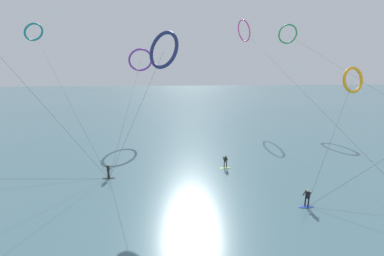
{
  "coord_description": "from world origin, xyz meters",
  "views": [
    {
      "loc": [
        -2.18,
        -0.98,
        11.75
      ],
      "look_at": [
        0.0,
        20.61,
        6.57
      ],
      "focal_mm": 22.11,
      "sensor_mm": 36.0,
      "label": 1
    }
  ],
  "objects_px": {
    "kite_amber": "(353,80)",
    "surfer_lime": "(225,163)",
    "kite_magenta": "(244,31)",
    "surfer_cobalt": "(307,199)",
    "kite_violet": "(141,60)",
    "kite_emerald": "(288,34)",
    "kite_teal": "(34,32)",
    "kite_navy": "(163,50)",
    "surfer_charcoal": "(108,172)"
  },
  "relations": [
    {
      "from": "surfer_charcoal",
      "to": "kite_amber",
      "type": "xyz_separation_m",
      "value": [
        29.27,
        1.82,
        9.95
      ]
    },
    {
      "from": "kite_teal",
      "to": "kite_magenta",
      "type": "bearing_deg",
      "value": 137.18
    },
    {
      "from": "surfer_cobalt",
      "to": "kite_emerald",
      "type": "bearing_deg",
      "value": -53.18
    },
    {
      "from": "surfer_charcoal",
      "to": "kite_emerald",
      "type": "bearing_deg",
      "value": 91.72
    },
    {
      "from": "kite_navy",
      "to": "kite_amber",
      "type": "height_order",
      "value": "kite_navy"
    },
    {
      "from": "surfer_lime",
      "to": "kite_violet",
      "type": "bearing_deg",
      "value": -64.15
    },
    {
      "from": "surfer_charcoal",
      "to": "kite_amber",
      "type": "height_order",
      "value": "kite_amber"
    },
    {
      "from": "kite_magenta",
      "to": "kite_teal",
      "type": "relative_size",
      "value": 2.38
    },
    {
      "from": "kite_violet",
      "to": "kite_emerald",
      "type": "relative_size",
      "value": 0.51
    },
    {
      "from": "surfer_cobalt",
      "to": "kite_magenta",
      "type": "height_order",
      "value": "kite_magenta"
    },
    {
      "from": "surfer_charcoal",
      "to": "kite_magenta",
      "type": "distance_m",
      "value": 47.46
    },
    {
      "from": "kite_amber",
      "to": "kite_navy",
      "type": "bearing_deg",
      "value": 163.55
    },
    {
      "from": "kite_amber",
      "to": "surfer_charcoal",
      "type": "bearing_deg",
      "value": 169.98
    },
    {
      "from": "surfer_charcoal",
      "to": "surfer_cobalt",
      "type": "height_order",
      "value": "same"
    },
    {
      "from": "surfer_charcoal",
      "to": "kite_amber",
      "type": "distance_m",
      "value": 30.97
    },
    {
      "from": "surfer_cobalt",
      "to": "surfer_lime",
      "type": "xyz_separation_m",
      "value": [
        -5.1,
        9.23,
        0.0
      ]
    },
    {
      "from": "surfer_charcoal",
      "to": "kite_teal",
      "type": "xyz_separation_m",
      "value": [
        -15.19,
        19.09,
        17.34
      ]
    },
    {
      "from": "surfer_charcoal",
      "to": "surfer_lime",
      "type": "xyz_separation_m",
      "value": [
        13.71,
        1.51,
        0.0
      ]
    },
    {
      "from": "kite_navy",
      "to": "kite_emerald",
      "type": "distance_m",
      "value": 41.66
    },
    {
      "from": "surfer_charcoal",
      "to": "surfer_lime",
      "type": "height_order",
      "value": "same"
    },
    {
      "from": "surfer_cobalt",
      "to": "surfer_lime",
      "type": "bearing_deg",
      "value": -1.36
    },
    {
      "from": "kite_teal",
      "to": "kite_amber",
      "type": "height_order",
      "value": "kite_teal"
    },
    {
      "from": "kite_magenta",
      "to": "kite_teal",
      "type": "xyz_separation_m",
      "value": [
        -40.76,
        -15.18,
        -3.25
      ]
    },
    {
      "from": "kite_magenta",
      "to": "kite_emerald",
      "type": "bearing_deg",
      "value": -115.09
    },
    {
      "from": "kite_magenta",
      "to": "kite_amber",
      "type": "relative_size",
      "value": 4.04
    },
    {
      "from": "kite_violet",
      "to": "kite_amber",
      "type": "xyz_separation_m",
      "value": [
        27.66,
        -21.96,
        -3.22
      ]
    },
    {
      "from": "kite_teal",
      "to": "kite_emerald",
      "type": "height_order",
      "value": "kite_emerald"
    },
    {
      "from": "kite_violet",
      "to": "kite_emerald",
      "type": "xyz_separation_m",
      "value": [
        34.01,
        8.23,
        6.49
      ]
    },
    {
      "from": "kite_violet",
      "to": "kite_magenta",
      "type": "relative_size",
      "value": 0.51
    },
    {
      "from": "kite_magenta",
      "to": "kite_amber",
      "type": "bearing_deg",
      "value": 174.06
    },
    {
      "from": "surfer_cobalt",
      "to": "kite_teal",
      "type": "xyz_separation_m",
      "value": [
        -34.0,
        26.81,
        17.34
      ]
    },
    {
      "from": "kite_navy",
      "to": "kite_magenta",
      "type": "xyz_separation_m",
      "value": [
        19.13,
        31.3,
        7.25
      ]
    },
    {
      "from": "surfer_lime",
      "to": "kite_teal",
      "type": "xyz_separation_m",
      "value": [
        -28.9,
        17.58,
        17.34
      ]
    },
    {
      "from": "surfer_cobalt",
      "to": "surfer_charcoal",
      "type": "bearing_deg",
      "value": 37.43
    },
    {
      "from": "kite_violet",
      "to": "surfer_cobalt",
      "type": "bearing_deg",
      "value": 100.62
    },
    {
      "from": "surfer_cobalt",
      "to": "kite_navy",
      "type": "distance_m",
      "value": 21.1
    },
    {
      "from": "surfer_cobalt",
      "to": "kite_magenta",
      "type": "xyz_separation_m",
      "value": [
        6.76,
        41.99,
        20.59
      ]
    },
    {
      "from": "kite_teal",
      "to": "kite_emerald",
      "type": "relative_size",
      "value": 0.42
    },
    {
      "from": "surfer_cobalt",
      "to": "kite_amber",
      "type": "relative_size",
      "value": 0.14
    },
    {
      "from": "surfer_lime",
      "to": "kite_teal",
      "type": "height_order",
      "value": "kite_teal"
    },
    {
      "from": "kite_amber",
      "to": "surfer_lime",
      "type": "bearing_deg",
      "value": 167.56
    },
    {
      "from": "surfer_cobalt",
      "to": "kite_magenta",
      "type": "bearing_deg",
      "value": -39.4
    },
    {
      "from": "kite_amber",
      "to": "kite_magenta",
      "type": "bearing_deg",
      "value": 82.92
    },
    {
      "from": "kite_emerald",
      "to": "surfer_cobalt",
      "type": "bearing_deg",
      "value": 112.19
    },
    {
      "from": "kite_emerald",
      "to": "kite_amber",
      "type": "xyz_separation_m",
      "value": [
        -6.34,
        -30.19,
        -9.71
      ]
    },
    {
      "from": "surfer_charcoal",
      "to": "surfer_lime",
      "type": "bearing_deg",
      "value": 56.06
    },
    {
      "from": "kite_magenta",
      "to": "surfer_cobalt",
      "type": "bearing_deg",
      "value": 158.4
    },
    {
      "from": "kite_emerald",
      "to": "kite_amber",
      "type": "distance_m",
      "value": 32.34
    },
    {
      "from": "surfer_lime",
      "to": "surfer_cobalt",
      "type": "bearing_deg",
      "value": 116.22
    },
    {
      "from": "surfer_cobalt",
      "to": "kite_teal",
      "type": "relative_size",
      "value": 0.08
    }
  ]
}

